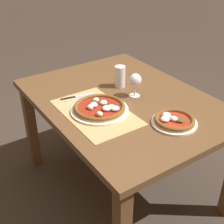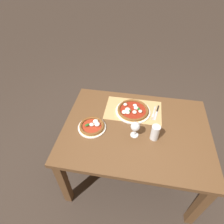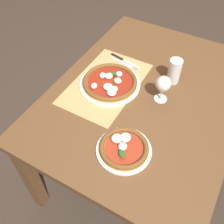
{
  "view_description": "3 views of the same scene",
  "coord_description": "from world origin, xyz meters",
  "views": [
    {
      "loc": [
        1.41,
        -1.03,
        1.68
      ],
      "look_at": [
        0.15,
        -0.19,
        0.78
      ],
      "focal_mm": 50.0,
      "sensor_mm": 36.0,
      "label": 1
    },
    {
      "loc": [
        0.02,
        1.14,
        2.02
      ],
      "look_at": [
        0.25,
        -0.14,
        0.78
      ],
      "focal_mm": 30.0,
      "sensor_mm": 36.0,
      "label": 2
    },
    {
      "loc": [
        0.98,
        0.33,
        1.76
      ],
      "look_at": [
        0.25,
        -0.08,
        0.78
      ],
      "focal_mm": 42.0,
      "sensor_mm": 36.0,
      "label": 3
    }
  ],
  "objects": [
    {
      "name": "ground_plane",
      "position": [
        0.0,
        0.0,
        0.0
      ],
      "size": [
        24.0,
        24.0,
        0.0
      ],
      "primitive_type": "plane",
      "color": "#382D26"
    },
    {
      "name": "dining_table",
      "position": [
        0.0,
        0.0,
        0.64
      ],
      "size": [
        1.32,
        0.98,
        0.74
      ],
      "color": "brown",
      "rests_on": "ground"
    },
    {
      "name": "paper_placemat",
      "position": [
        0.05,
        -0.23,
        0.74
      ],
      "size": [
        0.55,
        0.34,
        0.0
      ],
      "primitive_type": "cube",
      "color": "tan",
      "rests_on": "dining_table"
    },
    {
      "name": "pizza_near",
      "position": [
        0.05,
        -0.21,
        0.76
      ],
      "size": [
        0.34,
        0.34,
        0.05
      ],
      "color": "silver",
      "rests_on": "paper_placemat"
    },
    {
      "name": "pizza_far",
      "position": [
        0.39,
        0.06,
        0.76
      ],
      "size": [
        0.25,
        0.25,
        0.05
      ],
      "color": "silver",
      "rests_on": "dining_table"
    },
    {
      "name": "wine_glass",
      "position": [
        0.01,
        0.08,
        0.85
      ],
      "size": [
        0.08,
        0.08,
        0.16
      ],
      "color": "silver",
      "rests_on": "dining_table"
    },
    {
      "name": "pint_glass",
      "position": [
        -0.16,
        0.08,
        0.81
      ],
      "size": [
        0.07,
        0.07,
        0.15
      ],
      "color": "silver",
      "rests_on": "dining_table"
    },
    {
      "name": "fork",
      "position": [
        -0.15,
        -0.22,
        0.75
      ],
      "size": [
        0.05,
        0.2,
        0.0
      ],
      "color": "#B7B7BC",
      "rests_on": "paper_placemat"
    },
    {
      "name": "knife",
      "position": [
        -0.18,
        -0.23,
        0.75
      ],
      "size": [
        0.06,
        0.21,
        0.01
      ],
      "color": "black",
      "rests_on": "paper_placemat"
    }
  ]
}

